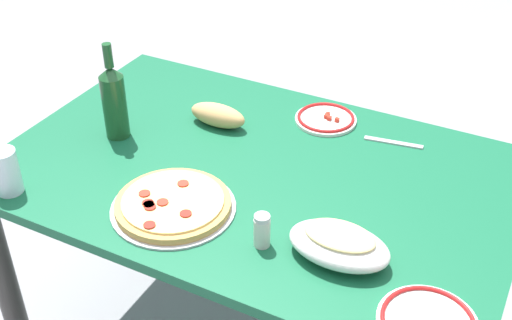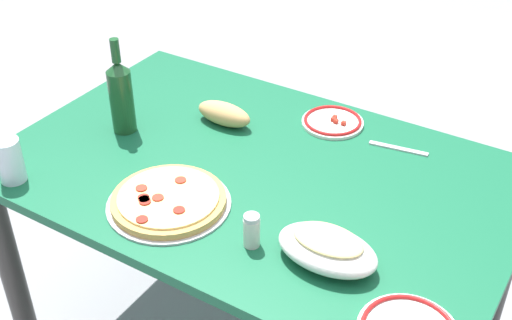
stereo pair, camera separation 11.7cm
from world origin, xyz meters
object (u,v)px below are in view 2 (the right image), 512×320
at_px(pepperoni_pizza, 169,200).
at_px(wine_bottle, 121,95).
at_px(dining_table, 256,200).
at_px(baked_pasta_dish, 327,248).
at_px(spice_shaker, 252,231).
at_px(water_glass, 10,160).
at_px(bread_loaf, 224,114).
at_px(side_plate_near, 333,121).

bearing_deg(pepperoni_pizza, wine_bottle, -33.24).
distance_m(dining_table, baked_pasta_dish, 0.43).
bearing_deg(spice_shaker, water_glass, 9.60).
relative_size(pepperoni_pizza, bread_loaf, 1.77).
bearing_deg(pepperoni_pizza, baked_pasta_dish, -176.60).
relative_size(wine_bottle, spice_shaker, 3.36).
xyz_separation_m(baked_pasta_dish, bread_loaf, (0.54, -0.38, -0.01)).
distance_m(dining_table, wine_bottle, 0.50).
xyz_separation_m(baked_pasta_dish, spice_shaker, (0.18, 0.04, 0.00)).
bearing_deg(baked_pasta_dish, spice_shaker, 13.51).
xyz_separation_m(wine_bottle, side_plate_near, (-0.51, -0.36, -0.11)).
xyz_separation_m(pepperoni_pizza, spice_shaker, (-0.26, 0.02, 0.03)).
height_order(baked_pasta_dish, wine_bottle, wine_bottle).
distance_m(dining_table, water_glass, 0.67).
bearing_deg(water_glass, dining_table, -143.92).
height_order(water_glass, spice_shaker, water_glass).
distance_m(wine_bottle, spice_shaker, 0.65).
bearing_deg(spice_shaker, pepperoni_pizza, -3.61).
bearing_deg(pepperoni_pizza, dining_table, -112.67).
distance_m(dining_table, spice_shaker, 0.34).
bearing_deg(baked_pasta_dish, dining_table, -34.40).
xyz_separation_m(water_glass, spice_shaker, (-0.68, -0.11, -0.02)).
xyz_separation_m(pepperoni_pizza, bread_loaf, (0.10, -0.40, 0.02)).
bearing_deg(bread_loaf, baked_pasta_dish, 144.84).
relative_size(pepperoni_pizza, baked_pasta_dish, 1.32).
height_order(dining_table, spice_shaker, spice_shaker).
distance_m(pepperoni_pizza, spice_shaker, 0.26).
distance_m(dining_table, pepperoni_pizza, 0.30).
distance_m(pepperoni_pizza, wine_bottle, 0.41).
bearing_deg(baked_pasta_dish, side_plate_near, -64.92).
bearing_deg(spice_shaker, bread_loaf, -49.28).
bearing_deg(dining_table, baked_pasta_dish, 145.60).
height_order(baked_pasta_dish, water_glass, water_glass).
xyz_separation_m(water_glass, side_plate_near, (-0.60, -0.71, -0.05)).
relative_size(dining_table, bread_loaf, 7.80).
xyz_separation_m(bread_loaf, spice_shaker, (-0.36, 0.42, 0.01)).
xyz_separation_m(pepperoni_pizza, water_glass, (0.42, 0.13, 0.05)).
height_order(dining_table, wine_bottle, wine_bottle).
xyz_separation_m(pepperoni_pizza, side_plate_near, (-0.18, -0.58, -0.01)).
relative_size(dining_table, pepperoni_pizza, 4.42).
distance_m(wine_bottle, bread_loaf, 0.31).
relative_size(baked_pasta_dish, spice_shaker, 2.76).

